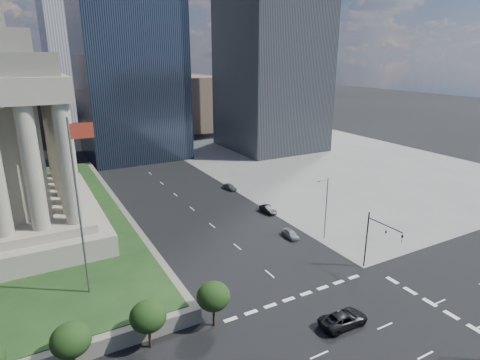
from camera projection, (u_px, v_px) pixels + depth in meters
ground at (125, 152)px, 120.06m from camera, size 500.00×500.00×0.00m
sidewalk_ne at (332, 163)px, 107.81m from camera, size 68.00×90.00×0.03m
flagpole at (79, 199)px, 42.57m from camera, size 2.52×0.24×20.00m
midrise_glass at (127, 46)px, 107.84m from camera, size 26.00×26.00×60.00m
building_filler_ne at (186, 102)px, 156.88m from camera, size 20.00×30.00×20.00m
building_filler_nw at (3, 100)px, 127.13m from camera, size 24.00×30.00×28.00m
traffic_signal_ne at (378, 236)px, 52.12m from camera, size 0.30×5.74×8.00m
street_lamp_north at (325, 205)px, 61.82m from camera, size 2.13×0.22×10.00m
pickup_truck at (343, 319)px, 42.90m from camera, size 2.67×5.61×1.55m
parked_sedan_near at (291, 234)px, 63.68m from camera, size 1.82×3.80×1.25m
parked_sedan_mid at (268, 209)px, 73.68m from camera, size 3.97×1.54×1.29m
parked_sedan_far at (230, 187)px, 86.32m from camera, size 3.83×1.78×1.27m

